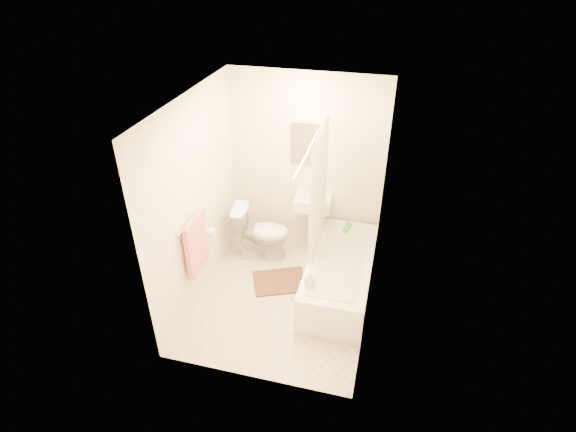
% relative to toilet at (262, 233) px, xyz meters
% --- Properties ---
extents(floor, '(2.40, 2.40, 0.00)m').
position_rel_toilet_xyz_m(floor, '(0.49, -0.74, -0.37)').
color(floor, beige).
rests_on(floor, ground).
extents(ceiling, '(2.40, 2.40, 0.00)m').
position_rel_toilet_xyz_m(ceiling, '(0.49, -0.74, 2.03)').
color(ceiling, white).
rests_on(ceiling, ground).
extents(wall_back, '(2.00, 0.02, 2.40)m').
position_rel_toilet_xyz_m(wall_back, '(0.49, 0.46, 0.83)').
color(wall_back, beige).
rests_on(wall_back, ground).
extents(wall_left, '(0.02, 2.40, 2.40)m').
position_rel_toilet_xyz_m(wall_left, '(-0.51, -0.74, 0.83)').
color(wall_left, beige).
rests_on(wall_left, ground).
extents(wall_right, '(0.02, 2.40, 2.40)m').
position_rel_toilet_xyz_m(wall_right, '(1.49, -0.74, 0.83)').
color(wall_right, beige).
rests_on(wall_right, ground).
extents(mirror, '(0.40, 0.03, 0.55)m').
position_rel_toilet_xyz_m(mirror, '(0.49, 0.44, 1.13)').
color(mirror, white).
rests_on(mirror, wall_back).
extents(curtain_rod, '(0.03, 1.70, 0.03)m').
position_rel_toilet_xyz_m(curtain_rod, '(0.79, -0.64, 1.63)').
color(curtain_rod, silver).
rests_on(curtain_rod, wall_back).
extents(shower_curtain, '(0.04, 0.80, 1.55)m').
position_rel_toilet_xyz_m(shower_curtain, '(0.79, -0.24, 0.85)').
color(shower_curtain, silver).
rests_on(shower_curtain, curtain_rod).
extents(towel_bar, '(0.02, 0.60, 0.02)m').
position_rel_toilet_xyz_m(towel_bar, '(-0.47, -0.99, 0.73)').
color(towel_bar, silver).
rests_on(towel_bar, wall_left).
extents(towel, '(0.06, 0.45, 0.66)m').
position_rel_toilet_xyz_m(towel, '(-0.44, -0.99, 0.41)').
color(towel, '#CC7266').
rests_on(towel, towel_bar).
extents(toilet_paper, '(0.11, 0.12, 0.12)m').
position_rel_toilet_xyz_m(toilet_paper, '(-0.44, -0.62, 0.33)').
color(toilet_paper, white).
rests_on(toilet_paper, wall_left).
extents(toilet, '(0.79, 0.51, 0.73)m').
position_rel_toilet_xyz_m(toilet, '(0.00, 0.00, 0.00)').
color(toilet, white).
rests_on(toilet, floor).
extents(sink, '(0.49, 0.40, 0.91)m').
position_rel_toilet_xyz_m(sink, '(0.62, 0.32, 0.09)').
color(sink, white).
rests_on(sink, floor).
extents(bathtub, '(0.73, 1.68, 0.47)m').
position_rel_toilet_xyz_m(bathtub, '(1.12, -0.44, -0.13)').
color(bathtub, white).
rests_on(bathtub, floor).
extents(bath_mat, '(0.78, 0.70, 0.02)m').
position_rel_toilet_xyz_m(bath_mat, '(0.38, -0.49, -0.36)').
color(bath_mat, '#532F1D').
rests_on(bath_mat, floor).
extents(soap_bottle, '(0.11, 0.11, 0.18)m').
position_rel_toilet_xyz_m(soap_bottle, '(0.86, -1.01, 0.20)').
color(soap_bottle, silver).
rests_on(soap_bottle, bathtub).
extents(scrub_brush, '(0.10, 0.22, 0.04)m').
position_rel_toilet_xyz_m(scrub_brush, '(1.10, 0.21, 0.12)').
color(scrub_brush, '#47B652').
rests_on(scrub_brush, bathtub).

